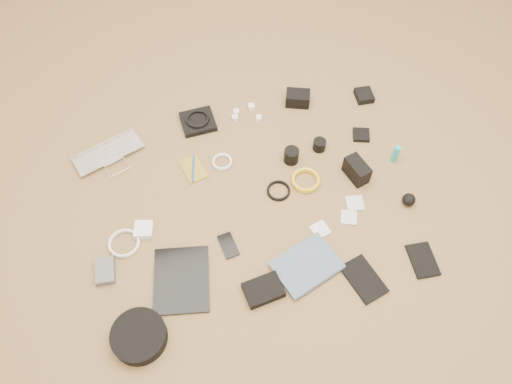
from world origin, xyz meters
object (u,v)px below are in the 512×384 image
object	(u,v)px
phone	(228,245)
paperback	(321,284)
tablet	(181,280)
laptop	(112,160)
dslr_camera	(298,98)
headphone_case	(139,336)

from	to	relation	value
phone	paperback	world-z (taller)	paperback
tablet	paperback	world-z (taller)	paperback
laptop	paperback	xyz separation A→B (m)	(0.69, -0.83, -0.00)
laptop	dslr_camera	world-z (taller)	dslr_camera
tablet	headphone_case	size ratio (longest dim) A/B	1.36
tablet	phone	world-z (taller)	tablet
headphone_case	paperback	xyz separation A→B (m)	(0.71, 0.01, -0.02)
laptop	dslr_camera	size ratio (longest dim) A/B	2.72
tablet	paperback	bearing A→B (deg)	-6.43
dslr_camera	headphone_case	world-z (taller)	dslr_camera
dslr_camera	headphone_case	size ratio (longest dim) A/B	0.57
laptop	headphone_case	distance (m)	0.83
tablet	headphone_case	xyz separation A→B (m)	(-0.19, -0.18, 0.02)
headphone_case	paperback	bearing A→B (deg)	0.41
dslr_camera	paperback	distance (m)	0.95
laptop	headphone_case	xyz separation A→B (m)	(-0.02, -0.83, 0.02)
laptop	headphone_case	world-z (taller)	headphone_case
laptop	phone	distance (m)	0.68
dslr_camera	phone	bearing A→B (deg)	-106.57
dslr_camera	laptop	bearing A→B (deg)	-151.94
paperback	laptop	bearing A→B (deg)	22.64
laptop	tablet	distance (m)	0.68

